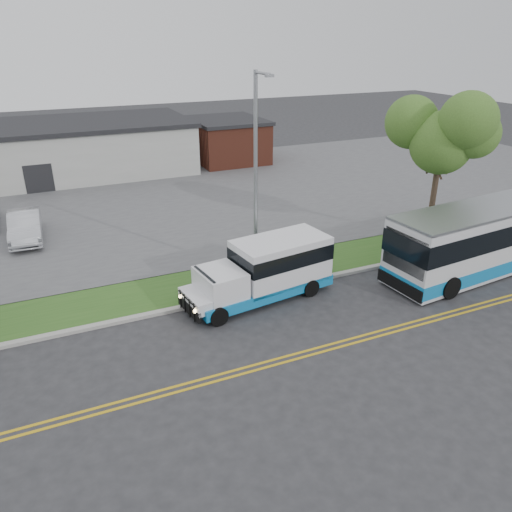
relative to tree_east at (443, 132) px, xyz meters
name	(u,v)px	position (x,y,z in m)	size (l,w,h in m)	color
ground	(218,315)	(-14.00, -3.00, -6.20)	(140.00, 140.00, 0.00)	#28282B
lane_line_north	(255,365)	(-14.00, -6.85, -6.20)	(70.00, 0.12, 0.01)	gold
lane_line_south	(258,369)	(-14.00, -7.15, -6.20)	(70.00, 0.12, 0.01)	gold
curb	(210,302)	(-14.00, -1.90, -6.13)	(80.00, 0.30, 0.15)	#9E9B93
verge	(197,285)	(-14.00, -0.10, -6.15)	(80.00, 3.30, 0.10)	#2C551C
parking_lot	(136,202)	(-14.00, 14.00, -6.15)	(80.00, 25.00, 0.10)	#4C4C4F
commercial_building	(34,151)	(-20.00, 24.00, -4.02)	(25.40, 10.40, 4.35)	#9E9E99
brick_wing	(227,140)	(-3.50, 23.00, -4.24)	(6.30, 7.30, 3.90)	brown
tree_east	(443,132)	(0.00, 0.00, 0.00)	(5.20, 5.20, 8.33)	#34281C
streetlight_near	(256,173)	(-11.00, -0.27, -0.97)	(0.35, 1.53, 9.50)	gray
shuttle_bus	(268,268)	(-11.34, -2.31, -4.79)	(7.14, 3.13, 2.65)	#1070B0
transit_bus	(493,236)	(0.24, -4.16, -4.49)	(12.46, 3.88, 3.40)	silver
parked_car_a	(25,226)	(-21.19, 9.36, -5.30)	(1.70, 4.89, 1.61)	#AEB0B5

